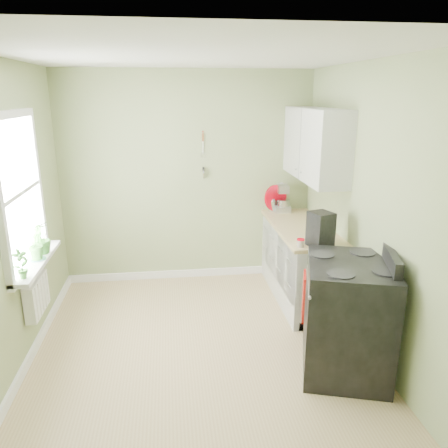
{
  "coord_description": "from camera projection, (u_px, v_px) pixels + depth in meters",
  "views": [
    {
      "loc": [
        -0.24,
        -3.74,
        2.41
      ],
      "look_at": [
        0.31,
        0.55,
        1.11
      ],
      "focal_mm": 35.0,
      "sensor_mm": 36.0,
      "label": 1
    }
  ],
  "objects": [
    {
      "name": "floor",
      "position": [
        200.0,
        350.0,
        4.28
      ],
      "size": [
        3.2,
        3.6,
        0.02
      ],
      "primitive_type": "cube",
      "color": "tan",
      "rests_on": "ground"
    },
    {
      "name": "ceiling",
      "position": [
        195.0,
        54.0,
        3.5
      ],
      "size": [
        3.2,
        3.6,
        0.02
      ],
      "primitive_type": "cube",
      "color": "white",
      "rests_on": "wall_back"
    },
    {
      "name": "wall_back",
      "position": [
        188.0,
        179.0,
        5.61
      ],
      "size": [
        3.2,
        0.02,
        2.7
      ],
      "primitive_type": "cube",
      "color": "#909D6B",
      "rests_on": "floor"
    },
    {
      "name": "wall_left",
      "position": [
        8.0,
        223.0,
        3.69
      ],
      "size": [
        0.02,
        3.6,
        2.7
      ],
      "primitive_type": "cube",
      "color": "#909D6B",
      "rests_on": "floor"
    },
    {
      "name": "wall_right",
      "position": [
        369.0,
        211.0,
        4.09
      ],
      "size": [
        0.02,
        3.6,
        2.7
      ],
      "primitive_type": "cube",
      "color": "#909D6B",
      "rests_on": "floor"
    },
    {
      "name": "base_cabinets",
      "position": [
        301.0,
        264.0,
        5.26
      ],
      "size": [
        0.6,
        1.6,
        0.87
      ],
      "primitive_type": "cube",
      "color": "silver",
      "rests_on": "floor"
    },
    {
      "name": "countertop",
      "position": [
        302.0,
        228.0,
        5.13
      ],
      "size": [
        0.64,
        1.6,
        0.04
      ],
      "primitive_type": "cube",
      "color": "tan",
      "rests_on": "base_cabinets"
    },
    {
      "name": "upper_cabinets",
      "position": [
        315.0,
        144.0,
        4.97
      ],
      "size": [
        0.35,
        1.4,
        0.8
      ],
      "primitive_type": "cube",
      "color": "silver",
      "rests_on": "wall_right"
    },
    {
      "name": "window",
      "position": [
        19.0,
        193.0,
        3.92
      ],
      "size": [
        0.06,
        1.14,
        1.44
      ],
      "color": "white",
      "rests_on": "wall_left"
    },
    {
      "name": "window_sill",
      "position": [
        37.0,
        262.0,
        4.13
      ],
      "size": [
        0.18,
        1.14,
        0.04
      ],
      "primitive_type": "cube",
      "color": "white",
      "rests_on": "wall_left"
    },
    {
      "name": "radiator",
      "position": [
        36.0,
        296.0,
        4.17
      ],
      "size": [
        0.12,
        0.5,
        0.35
      ],
      "primitive_type": "cube",
      "color": "white",
      "rests_on": "wall_left"
    },
    {
      "name": "wall_utensils",
      "position": [
        203.0,
        162.0,
        5.54
      ],
      "size": [
        0.02,
        0.14,
        0.58
      ],
      "color": "tan",
      "rests_on": "wall_back"
    },
    {
      "name": "stove",
      "position": [
        348.0,
        316.0,
        3.84
      ],
      "size": [
        0.96,
        1.02,
        1.16
      ],
      "color": "black",
      "rests_on": "floor"
    },
    {
      "name": "stand_mixer",
      "position": [
        282.0,
        198.0,
        5.77
      ],
      "size": [
        0.23,
        0.34,
        0.39
      ],
      "color": "#B2B2B7",
      "rests_on": "countertop"
    },
    {
      "name": "kettle",
      "position": [
        272.0,
        205.0,
        5.76
      ],
      "size": [
        0.17,
        0.1,
        0.17
      ],
      "color": "silver",
      "rests_on": "countertop"
    },
    {
      "name": "coffee_maker",
      "position": [
        320.0,
        230.0,
        4.41
      ],
      "size": [
        0.27,
        0.28,
        0.36
      ],
      "color": "black",
      "rests_on": "countertop"
    },
    {
      "name": "red_tray",
      "position": [
        276.0,
        198.0,
        5.74
      ],
      "size": [
        0.34,
        0.19,
        0.35
      ],
      "primitive_type": "cylinder",
      "rotation": [
        1.45,
        0.0,
        0.41
      ],
      "color": "#BC0010",
      "rests_on": "countertop"
    },
    {
      "name": "jar",
      "position": [
        301.0,
        243.0,
        4.42
      ],
      "size": [
        0.08,
        0.08,
        0.08
      ],
      "color": "#C2B299",
      "rests_on": "countertop"
    },
    {
      "name": "plant_a",
      "position": [
        21.0,
        264.0,
        3.66
      ],
      "size": [
        0.16,
        0.17,
        0.27
      ],
      "primitive_type": "imported",
      "rotation": [
        0.0,
        0.0,
        0.93
      ],
      "color": "#3A782C",
      "rests_on": "window_sill"
    },
    {
      "name": "plant_b",
      "position": [
        36.0,
        244.0,
        4.08
      ],
      "size": [
        0.16,
        0.19,
        0.31
      ],
      "primitive_type": "imported",
      "rotation": [
        0.0,
        0.0,
        1.69
      ],
      "color": "#3A782C",
      "rests_on": "window_sill"
    },
    {
      "name": "plant_c",
      "position": [
        41.0,
        238.0,
        4.24
      ],
      "size": [
        0.24,
        0.24,
        0.32
      ],
      "primitive_type": "imported",
      "rotation": [
        0.0,
        0.0,
        4.2
      ],
      "color": "#3A782C",
      "rests_on": "window_sill"
    }
  ]
}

